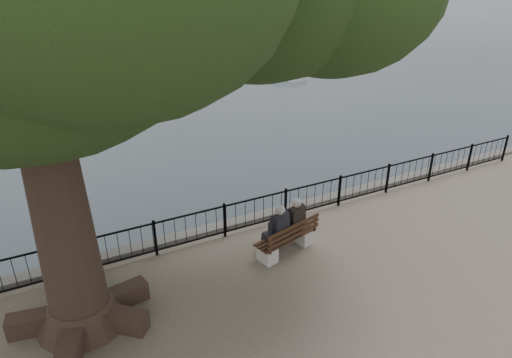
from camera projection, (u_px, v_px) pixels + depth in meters
harbor at (249, 234)px, 14.11m from camera, size 260.00×260.00×1.20m
railing at (256, 211)px, 13.25m from camera, size 22.06×0.06×1.00m
bench at (287, 241)px, 12.22m from camera, size 1.94×0.98×0.98m
person_left at (276, 232)px, 11.94m from camera, size 0.56×0.84×1.56m
person_right at (292, 224)px, 12.29m from camera, size 0.56×0.84×1.56m
lion_monument at (80, 20)px, 51.81m from camera, size 6.05×6.05×8.91m
sailboat_b at (18, 106)px, 27.31m from camera, size 3.01×5.43×10.47m
sailboat_d at (280, 72)px, 35.99m from camera, size 2.08×5.21×8.36m
sailboat_f at (107, 63)px, 39.06m from camera, size 1.50×5.01×9.90m
sailboat_g at (174, 59)px, 40.86m from camera, size 3.32×6.08×11.37m
sailboat_h at (51, 50)px, 44.65m from camera, size 1.80×5.23×12.71m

